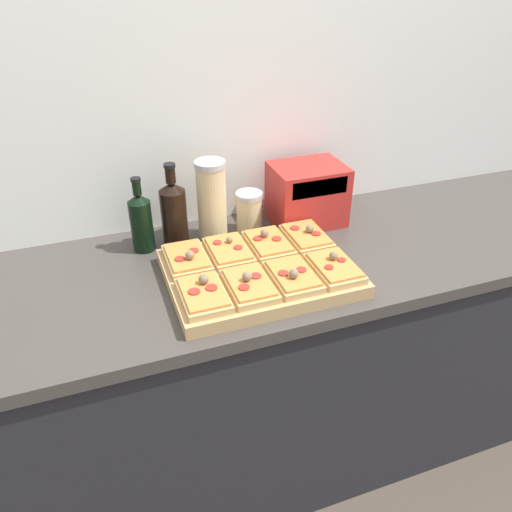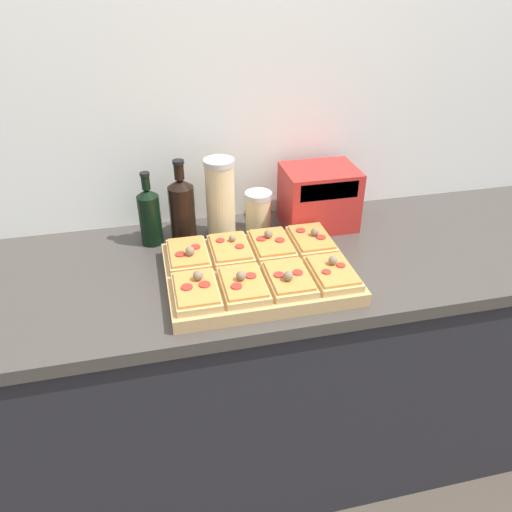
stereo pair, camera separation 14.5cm
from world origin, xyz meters
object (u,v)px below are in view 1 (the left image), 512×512
grain_jar_short (249,212)px  wine_bottle (174,212)px  cutting_board (259,273)px  grain_jar_tall (212,201)px  olive_oil_bottle (141,221)px  toaster_oven (307,194)px

grain_jar_short → wine_bottle: bearing=180.0°
cutting_board → grain_jar_tall: (-0.06, 0.28, 0.11)m
olive_oil_bottle → wine_bottle: bearing=0.0°
toaster_oven → cutting_board: bearing=-134.5°
grain_jar_tall → toaster_oven: (0.34, -0.00, -0.03)m
cutting_board → wine_bottle: 0.35m
wine_bottle → grain_jar_tall: (0.12, 0.00, 0.02)m
wine_bottle → toaster_oven: wine_bottle is taller
olive_oil_bottle → wine_bottle: size_ratio=0.89×
wine_bottle → grain_jar_short: size_ratio=1.94×
cutting_board → olive_oil_bottle: bearing=135.6°
cutting_board → toaster_oven: 0.40m
grain_jar_tall → toaster_oven: 0.34m
olive_oil_bottle → grain_jar_tall: 0.23m
wine_bottle → grain_jar_tall: wine_bottle is taller
cutting_board → toaster_oven: bearing=45.5°
cutting_board → wine_bottle: bearing=123.2°
cutting_board → grain_jar_short: (0.07, 0.28, 0.05)m
grain_jar_tall → toaster_oven: bearing=-0.1°
grain_jar_tall → grain_jar_short: size_ratio=1.88×
olive_oil_bottle → grain_jar_short: olive_oil_bottle is taller
cutting_board → olive_oil_bottle: olive_oil_bottle is taller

